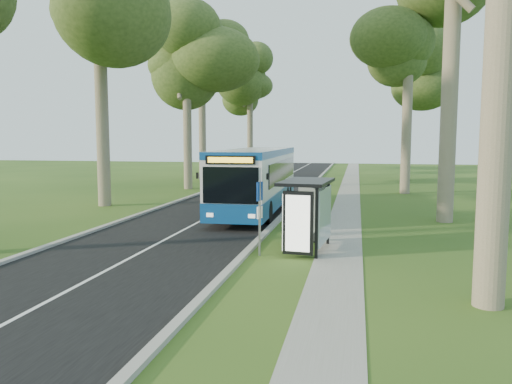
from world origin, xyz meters
The scene contains 17 objects.
ground centered at (0.00, 0.00, 0.00)m, with size 120.00×120.00×0.00m, color #284916.
road centered at (-3.50, 10.00, 0.01)m, with size 7.00×100.00×0.02m, color black.
kerb_east centered at (0.00, 10.00, 0.06)m, with size 0.25×100.00×0.12m, color #9E9B93.
kerb_west centered at (-7.00, 10.00, 0.06)m, with size 0.25×100.00×0.12m, color #9E9B93.
centre_line centered at (-3.50, 10.00, 0.02)m, with size 0.12×100.00×0.01m, color white.
footpath centered at (3.00, 10.00, 0.01)m, with size 1.50×100.00×0.02m, color gray.
bus centered at (-1.57, 7.53, 1.69)m, with size 2.85×12.34×3.26m.
bus_stop_sign centered at (0.46, -2.21, 1.54)m, with size 0.15×0.34×2.45m.
bus_shelter centered at (2.00, -1.48, 1.69)m, with size 1.78×2.93×2.40m.
litter_bin centered at (1.77, 6.37, 0.48)m, with size 0.54×0.54×0.95m.
car_white centered at (-8.24, 26.03, 0.80)m, with size 1.89×4.70×1.60m, color white.
car_silver centered at (-9.40, 26.07, 0.76)m, with size 1.60×4.59×1.51m, color #979A9E.
tree_west_c centered at (-9.00, 18.00, 9.77)m, with size 5.20×5.20×13.17m.
tree_west_d centered at (-11.00, 28.00, 11.50)m, with size 5.20×5.20×15.53m.
tree_west_e centered at (-8.50, 38.00, 10.47)m, with size 5.20×5.20×14.12m.
tree_east_c centered at (6.80, 18.00, 11.12)m, with size 5.20×5.20×15.01m.
tree_east_d centered at (8.00, 30.00, 10.03)m, with size 5.20×5.20×13.52m.
Camera 1 is at (3.51, -17.84, 3.80)m, focal length 35.00 mm.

